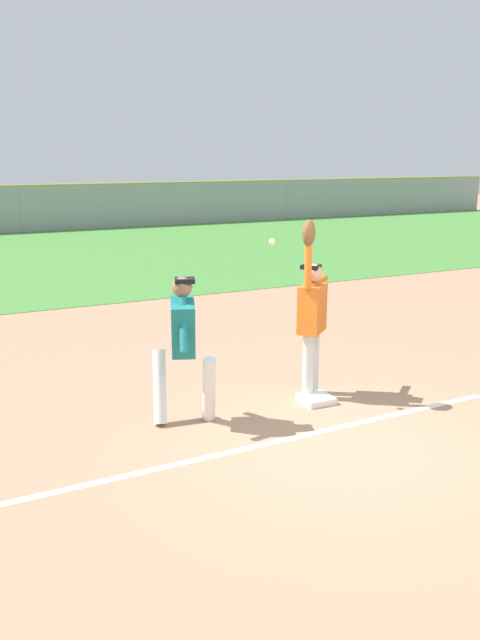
{
  "coord_description": "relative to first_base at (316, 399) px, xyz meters",
  "views": [
    {
      "loc": [
        -3.85,
        -5.44,
        3.04
      ],
      "look_at": [
        -0.37,
        1.65,
        1.05
      ],
      "focal_mm": 37.28,
      "sensor_mm": 36.0,
      "label": 1
    }
  ],
  "objects": [
    {
      "name": "ground_plane",
      "position": [
        -0.47,
        -1.17,
        -0.04
      ],
      "size": [
        70.2,
        70.2,
        0.0
      ],
      "primitive_type": "plane",
      "color": "tan"
    },
    {
      "name": "outfield_fence",
      "position": [
        -0.47,
        20.91,
        0.89
      ],
      "size": [
        48.54,
        0.08,
        1.86
      ],
      "color": "#93999E",
      "rests_on": "ground_plane"
    },
    {
      "name": "outfield_grass",
      "position": [
        -0.47,
        13.77,
        -0.04
      ],
      "size": [
        48.46,
        14.29,
        0.01
      ],
      "primitive_type": "cube",
      "color": "#478438",
      "rests_on": "ground_plane"
    },
    {
      "name": "parked_car_red",
      "position": [
        10.06,
        24.42,
        0.63
      ],
      "size": [
        4.59,
        2.52,
        1.25
      ],
      "rotation": [
        0.0,
        0.0,
        0.12
      ],
      "color": "#B21E1E",
      "rests_on": "ground_plane"
    },
    {
      "name": "parked_car_green",
      "position": [
        5.09,
        23.98,
        0.63
      ],
      "size": [
        4.56,
        2.43,
        1.25
      ],
      "rotation": [
        0.0,
        0.0,
        0.09
      ],
      "color": "#1E6B33",
      "rests_on": "ground_plane"
    },
    {
      "name": "parked_car_silver",
      "position": [
        -0.81,
        23.94,
        0.63
      ],
      "size": [
        4.53,
        2.38,
        1.25
      ],
      "rotation": [
        0.0,
        0.0,
        -0.08
      ],
      "color": "#B7B7BC",
      "rests_on": "ground_plane"
    },
    {
      "name": "fielder",
      "position": [
        0.04,
        0.23,
        1.08
      ],
      "size": [
        0.75,
        0.67,
        2.28
      ],
      "rotation": [
        0.0,
        0.0,
        2.28
      ],
      "color": "silver",
      "rests_on": "ground_plane"
    },
    {
      "name": "runner",
      "position": [
        -1.72,
        0.12,
        0.96
      ],
      "size": [
        0.76,
        0.82,
        1.72
      ],
      "rotation": [
        0.0,
        0.0,
        -0.35
      ],
      "color": "white",
      "rests_on": "ground_plane"
    },
    {
      "name": "baseball",
      "position": [
        -0.53,
        0.23,
        1.99
      ],
      "size": [
        0.07,
        0.07,
        0.07
      ],
      "primitive_type": "sphere",
      "color": "white"
    },
    {
      "name": "first_base",
      "position": [
        0.0,
        0.0,
        0.0
      ],
      "size": [
        0.39,
        0.39,
        0.08
      ],
      "primitive_type": "cube",
      "rotation": [
        0.0,
        0.0,
        -0.02
      ],
      "color": "white",
      "rests_on": "ground_plane"
    }
  ]
}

